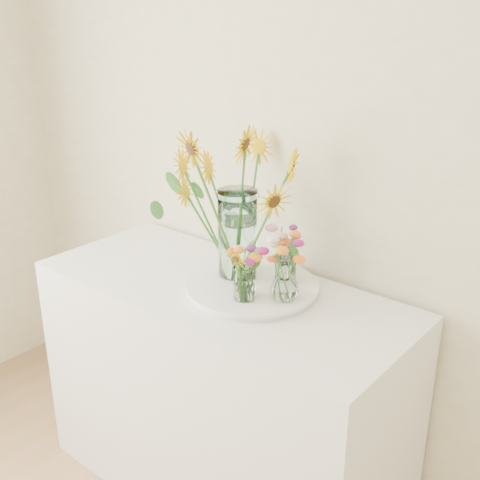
{
  "coord_description": "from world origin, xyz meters",
  "views": [
    {
      "loc": [
        0.82,
        0.49,
        1.84
      ],
      "look_at": [
        -0.4,
        1.96,
        1.09
      ],
      "focal_mm": 45.0,
      "sensor_mm": 36.0,
      "label": 1
    }
  ],
  "objects": [
    {
      "name": "mason_jar",
      "position": [
        -0.45,
        2.01,
        1.08
      ],
      "size": [
        0.15,
        0.15,
        0.32
      ],
      "primitive_type": "cylinder",
      "rotation": [
        0.0,
        0.0,
        0.11
      ],
      "color": "#C5FCF2",
      "rests_on": "tray"
    },
    {
      "name": "wildflower_posy_b",
      "position": [
        -0.21,
        1.95,
        1.04
      ],
      "size": [
        0.21,
        0.21,
        0.23
      ],
      "primitive_type": null,
      "color": "orange",
      "rests_on": "tray"
    },
    {
      "name": "small_vase_c",
      "position": [
        -0.29,
        2.07,
        0.99
      ],
      "size": [
        0.08,
        0.08,
        0.13
      ],
      "primitive_type": "cylinder",
      "rotation": [
        0.0,
        0.0,
        -0.11
      ],
      "color": "white",
      "rests_on": "tray"
    },
    {
      "name": "counter",
      "position": [
        -0.47,
        1.93,
        0.45
      ],
      "size": [
        1.4,
        0.6,
        0.9
      ],
      "primitive_type": "cube",
      "color": "white",
      "rests_on": "ground_plane"
    },
    {
      "name": "sunflower_bouquet",
      "position": [
        -0.45,
        2.01,
        1.22
      ],
      "size": [
        0.86,
        0.86,
        0.6
      ],
      "primitive_type": null,
      "rotation": [
        0.0,
        0.0,
        0.11
      ],
      "color": "#DFAC04",
      "rests_on": "tray"
    },
    {
      "name": "small_vase_b",
      "position": [
        -0.21,
        1.95,
        0.99
      ],
      "size": [
        0.11,
        0.11,
        0.14
      ],
      "primitive_type": null,
      "rotation": [
        0.0,
        0.0,
        -0.24
      ],
      "color": "white",
      "rests_on": "tray"
    },
    {
      "name": "wildflower_posy_a",
      "position": [
        -0.31,
        1.87,
        1.03
      ],
      "size": [
        0.17,
        0.17,
        0.21
      ],
      "primitive_type": null,
      "color": "orange",
      "rests_on": "tray"
    },
    {
      "name": "tray",
      "position": [
        -0.36,
        1.97,
        0.91
      ],
      "size": [
        0.44,
        0.44,
        0.02
      ],
      "primitive_type": "cylinder",
      "color": "white",
      "rests_on": "counter"
    },
    {
      "name": "small_vase_a",
      "position": [
        -0.31,
        1.87,
        0.99
      ],
      "size": [
        0.09,
        0.09,
        0.12
      ],
      "primitive_type": "cylinder",
      "rotation": [
        0.0,
        0.0,
        0.29
      ],
      "color": "white",
      "rests_on": "tray"
    },
    {
      "name": "wildflower_posy_c",
      "position": [
        -0.29,
        2.07,
        1.03
      ],
      "size": [
        0.2,
        0.2,
        0.22
      ],
      "primitive_type": null,
      "color": "orange",
      "rests_on": "tray"
    }
  ]
}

